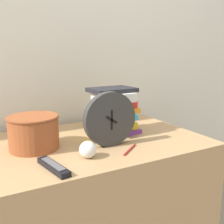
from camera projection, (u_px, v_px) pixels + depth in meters
wall_back at (50, 38)px, 1.48m from camera, size 6.00×0.04×2.40m
desk at (82, 209)px, 1.31m from camera, size 1.19×0.69×0.70m
desk_clock at (110, 119)px, 1.16m from camera, size 0.25×0.04×0.25m
book_stack at (113, 112)px, 1.34m from camera, size 0.26×0.23×0.24m
basket at (34, 131)px, 1.14m from camera, size 0.22×0.22×0.15m
tv_remote at (53, 167)px, 0.94m from camera, size 0.08×0.19×0.02m
crumpled_paper_ball at (88, 149)px, 1.04m from camera, size 0.07×0.07×0.07m
pen at (130, 149)px, 1.13m from camera, size 0.12×0.09×0.01m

